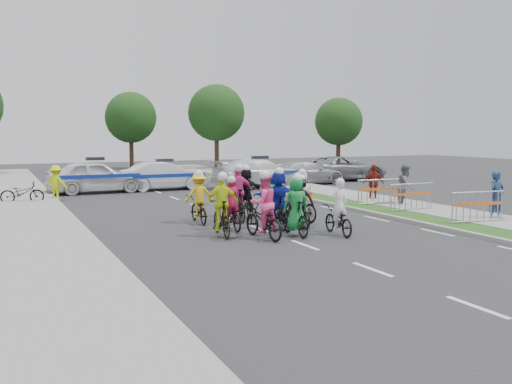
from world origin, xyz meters
name	(u,v)px	position (x,y,z in m)	size (l,w,h in m)	color
ground	(305,245)	(0.00, 0.00, 0.00)	(90.00, 90.00, 0.00)	#28282B
curb_right	(355,209)	(5.10, 5.00, 0.06)	(0.20, 60.00, 0.12)	gray
grass_strip	(370,208)	(5.80, 5.00, 0.06)	(1.20, 60.00, 0.11)	#184315
sidewalk_right	(407,206)	(7.60, 5.00, 0.07)	(2.40, 60.00, 0.13)	gray
sidewalk_left	(33,231)	(-6.50, 5.00, 0.07)	(3.00, 60.00, 0.13)	gray
rider_0	(338,216)	(1.68, 0.96, 0.57)	(0.75, 1.72, 1.70)	black
rider_1	(295,212)	(0.45, 1.35, 0.72)	(0.80, 1.78, 1.84)	black
rider_2	(263,213)	(-0.59, 1.35, 0.73)	(0.88, 1.99, 1.98)	black
rider_3	(222,212)	(-1.55, 2.16, 0.73)	(1.00, 1.86, 1.90)	black
rider_4	(300,206)	(1.37, 2.70, 0.66)	(1.00, 1.72, 1.69)	black
rider_5	(278,203)	(0.55, 2.66, 0.81)	(1.61, 1.91, 1.95)	black
rider_6	(231,212)	(-0.87, 3.12, 0.56)	(0.63, 1.68, 1.70)	black
rider_7	(301,201)	(1.93, 3.66, 0.70)	(0.82, 1.77, 1.80)	black
rider_8	(272,202)	(1.13, 4.24, 0.64)	(0.77, 1.72, 1.70)	black
rider_9	(238,199)	(0.01, 4.58, 0.75)	(1.04, 1.94, 1.97)	black
rider_10	(199,202)	(-1.34, 4.78, 0.69)	(1.02, 1.78, 1.78)	black
rider_11	(245,195)	(0.65, 5.42, 0.79)	(1.52, 1.82, 1.87)	black
police_car_0	(95,177)	(-2.88, 15.91, 0.81)	(1.92, 4.78, 1.63)	silver
police_car_1	(165,176)	(0.67, 15.92, 0.74)	(1.56, 4.47, 1.47)	silver
police_car_2	(260,173)	(5.71, 14.87, 0.79)	(2.21, 5.43, 1.58)	silver
civilian_sedan	(306,173)	(9.00, 15.56, 0.67)	(1.87, 4.61, 1.34)	#A3A3A7
civilian_suv	(343,168)	(12.40, 16.80, 0.76)	(2.51, 5.45, 1.51)	gray
spectator_0	(497,196)	(7.97, 0.86, 0.86)	(0.63, 0.41, 1.71)	navy
spectator_1	(406,186)	(7.60, 5.10, 0.87)	(0.84, 0.66, 1.73)	slate
spectator_2	(373,183)	(7.55, 7.20, 0.81)	(0.95, 0.40, 1.63)	maroon
marshal_hiviz	(56,183)	(-4.98, 13.54, 0.78)	(1.00, 0.58, 1.55)	#DBEE0C
barrier_0	(477,208)	(6.70, 0.47, 0.56)	(2.00, 0.50, 1.12)	#A5A8AD
barrier_1	(411,198)	(6.70, 3.68, 0.56)	(2.00, 0.50, 1.12)	#A5A8AD
barrier_2	(378,193)	(6.70, 5.69, 0.56)	(2.00, 0.50, 1.12)	#A5A8AD
cone_0	(310,194)	(5.05, 8.37, 0.34)	(0.40, 0.40, 0.70)	#F24C0C
cone_1	(275,183)	(5.92, 13.48, 0.34)	(0.40, 0.40, 0.70)	#F24C0C
parked_bike	(22,193)	(-6.43, 12.84, 0.46)	(0.61, 1.76, 0.92)	black
tree_1	(216,113)	(9.00, 30.00, 4.54)	(4.55, 4.55, 6.82)	#382619
tree_2	(339,122)	(18.00, 26.00, 3.83)	(3.85, 3.85, 5.77)	#382619
tree_4	(131,118)	(3.00, 34.00, 4.19)	(4.20, 4.20, 6.30)	#382619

